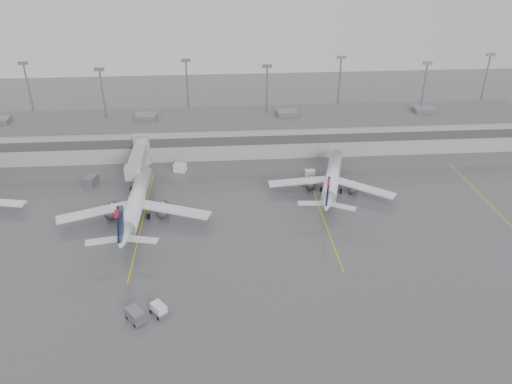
{
  "coord_description": "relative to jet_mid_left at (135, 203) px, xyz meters",
  "views": [
    {
      "loc": [
        -1.91,
        -60.27,
        50.2
      ],
      "look_at": [
        4.53,
        24.0,
        5.0
      ],
      "focal_mm": 35.0,
      "sensor_mm": 36.0,
      "label": 1
    }
  ],
  "objects": [
    {
      "name": "gse_uld_b",
      "position": [
        7.14,
        20.3,
        -2.34
      ],
      "size": [
        3.14,
        2.59,
        1.91
      ],
      "primitive_type": "cube",
      "rotation": [
        0.0,
        0.0,
        -0.34
      ],
      "color": "white",
      "rests_on": "ground"
    },
    {
      "name": "cone_c",
      "position": [
        34.35,
        10.62,
        -2.94
      ],
      "size": [
        0.44,
        0.44,
        0.7
      ],
      "primitive_type": "cone",
      "color": "#EC5B04",
      "rests_on": "ground"
    },
    {
      "name": "baggage_tug",
      "position": [
        6.84,
        -27.87,
        -2.6
      ],
      "size": [
        3.03,
        3.22,
        1.78
      ],
      "rotation": [
        0.0,
        0.0,
        0.67
      ],
      "color": "white",
      "rests_on": "ground"
    },
    {
      "name": "terminal",
      "position": [
        18.62,
        33.49,
        0.88
      ],
      "size": [
        152.0,
        17.0,
        9.45
      ],
      "color": "#A9A9A4",
      "rests_on": "ground"
    },
    {
      "name": "cone_d",
      "position": [
        64.37,
        14.02,
        -2.98
      ],
      "size": [
        0.4,
        0.4,
        0.63
      ],
      "primitive_type": "cone",
      "color": "#EC5B04",
      "rests_on": "ground"
    },
    {
      "name": "light_masts",
      "position": [
        18.62,
        39.26,
        8.73
      ],
      "size": [
        142.4,
        8.0,
        20.6
      ],
      "color": "gray",
      "rests_on": "ground"
    },
    {
      "name": "gse_loader",
      "position": [
        -11.77,
        14.84,
        -2.23
      ],
      "size": [
        2.97,
        3.87,
        2.14
      ],
      "primitive_type": "cube",
      "rotation": [
        0.0,
        0.0,
        -0.27
      ],
      "color": "slate",
      "rests_on": "ground"
    },
    {
      "name": "jet_mid_left",
      "position": [
        0.0,
        0.0,
        0.0
      ],
      "size": [
        29.23,
        32.76,
        10.6
      ],
      "rotation": [
        0.0,
        0.0,
        -0.02
      ],
      "color": "white",
      "rests_on": "ground"
    },
    {
      "name": "jet_mid_right",
      "position": [
        39.97,
        8.07,
        -0.28
      ],
      "size": [
        25.64,
        29.17,
        9.71
      ],
      "rotation": [
        0.0,
        0.0,
        -0.29
      ],
      "color": "white",
      "rests_on": "ground"
    },
    {
      "name": "cone_b",
      "position": [
        -9.6,
        12.87,
        -2.94
      ],
      "size": [
        0.44,
        0.44,
        0.7
      ],
      "primitive_type": "cone",
      "color": "#EC5B04",
      "rests_on": "ground"
    },
    {
      "name": "jet_bridge_right",
      "position": [
        -1.88,
        21.23,
        0.58
      ],
      "size": [
        4.0,
        17.2,
        7.0
      ],
      "color": "#ACAEB1",
      "rests_on": "ground"
    },
    {
      "name": "baggage_cart",
      "position": [
        3.64,
        -29.07,
        -2.27
      ],
      "size": [
        3.26,
        3.48,
        1.96
      ],
      "rotation": [
        0.0,
        0.0,
        0.67
      ],
      "color": "slate",
      "rests_on": "ground"
    },
    {
      "name": "gse_uld_c",
      "position": [
        36.64,
        15.36,
        -2.51
      ],
      "size": [
        2.23,
        1.49,
        1.57
      ],
      "primitive_type": "cube",
      "rotation": [
        0.0,
        0.0,
        -0.01
      ],
      "color": "white",
      "rests_on": "ground"
    },
    {
      "name": "stand_markings",
      "position": [
        18.62,
        -0.49,
        -3.29
      ],
      "size": [
        105.25,
        40.0,
        0.01
      ],
      "color": "#CFBB0C",
      "rests_on": "ground"
    },
    {
      "name": "ground",
      "position": [
        18.62,
        -24.49,
        -3.29
      ],
      "size": [
        260.0,
        260.0,
        0.0
      ],
      "primitive_type": "plane",
      "color": "#535355",
      "rests_on": "ground"
    }
  ]
}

